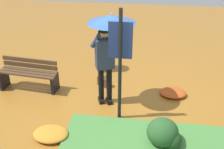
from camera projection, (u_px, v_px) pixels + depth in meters
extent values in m
plane|color=#9E6623|center=(114.00, 107.00, 6.13)|extent=(18.00, 18.00, 0.00)
cylinder|color=black|center=(101.00, 85.00, 6.14)|extent=(0.12, 0.12, 0.86)
cylinder|color=black|center=(109.00, 85.00, 6.11)|extent=(0.12, 0.12, 0.86)
cube|color=black|center=(101.00, 100.00, 6.29)|extent=(0.19, 0.25, 0.08)
cube|color=black|center=(109.00, 101.00, 6.26)|extent=(0.19, 0.25, 0.08)
cube|color=#2D3851|center=(105.00, 54.00, 5.77)|extent=(0.44, 0.37, 0.64)
sphere|color=tan|center=(104.00, 33.00, 5.55)|extent=(0.20, 0.20, 0.20)
ellipsoid|color=black|center=(104.00, 31.00, 5.53)|extent=(0.20, 0.20, 0.15)
cylinder|color=#2D3851|center=(94.00, 44.00, 5.67)|extent=(0.18, 0.13, 0.18)
cylinder|color=#2D3851|center=(96.00, 40.00, 5.61)|extent=(0.24, 0.11, 0.33)
cube|color=black|center=(100.00, 34.00, 5.55)|extent=(0.07, 0.04, 0.14)
cylinder|color=#2D3851|center=(113.00, 43.00, 5.64)|extent=(0.11, 0.10, 0.09)
cylinder|color=#2D3851|center=(112.00, 39.00, 5.60)|extent=(0.10, 0.09, 0.23)
cylinder|color=#A5A5AD|center=(112.00, 24.00, 5.46)|extent=(0.02, 0.02, 0.41)
cone|color=#264C8C|center=(112.00, 19.00, 5.41)|extent=(0.96, 0.96, 0.16)
sphere|color=#A5A5AD|center=(112.00, 13.00, 5.36)|extent=(0.02, 0.02, 0.02)
cylinder|color=black|center=(120.00, 68.00, 5.26)|extent=(0.07, 0.07, 2.30)
cube|color=navy|center=(120.00, 40.00, 5.01)|extent=(0.44, 0.04, 0.70)
cube|color=silver|center=(121.00, 40.00, 5.02)|extent=(0.38, 0.01, 0.64)
cube|color=#4C3323|center=(104.00, 81.00, 6.88)|extent=(0.33, 0.27, 0.24)
torus|color=#4C3323|center=(104.00, 76.00, 6.80)|extent=(0.16, 0.10, 0.18)
cube|color=black|center=(4.00, 80.00, 6.76)|extent=(0.10, 0.36, 0.44)
cube|color=black|center=(55.00, 83.00, 6.60)|extent=(0.10, 0.36, 0.44)
cube|color=#513823|center=(26.00, 75.00, 6.46)|extent=(1.40, 0.24, 0.04)
cube|color=#513823|center=(28.00, 73.00, 6.56)|extent=(1.40, 0.24, 0.04)
cube|color=#513823|center=(30.00, 70.00, 6.67)|extent=(1.40, 0.24, 0.04)
cube|color=#513823|center=(30.00, 66.00, 6.66)|extent=(1.40, 0.18, 0.10)
cube|color=#513823|center=(29.00, 60.00, 6.60)|extent=(1.40, 0.18, 0.10)
cylinder|color=#4C4C51|center=(104.00, 56.00, 7.53)|extent=(0.40, 0.40, 0.80)
torus|color=black|center=(104.00, 42.00, 7.33)|extent=(0.42, 0.42, 0.04)
ellipsoid|color=#285628|center=(163.00, 132.00, 5.00)|extent=(0.57, 0.57, 0.51)
ellipsoid|color=#1E421E|center=(172.00, 140.00, 4.94)|extent=(0.34, 0.34, 0.34)
ellipsoid|color=#C68428|center=(51.00, 134.00, 5.24)|extent=(0.67, 0.53, 0.15)
ellipsoid|color=#B74C1E|center=(173.00, 93.00, 6.52)|extent=(0.61, 0.49, 0.14)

